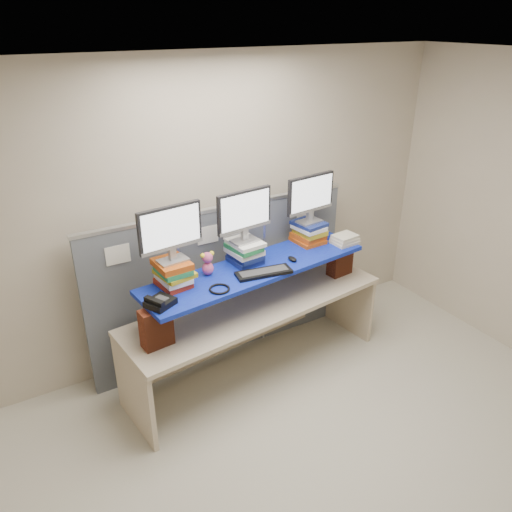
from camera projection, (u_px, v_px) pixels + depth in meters
room at (352, 313)px, 3.04m from camera, size 5.00×4.00×2.80m
cubicle_partition at (223, 282)px, 4.70m from camera, size 2.60×0.06×1.53m
desk at (256, 317)px, 4.48m from camera, size 2.51×0.98×0.74m
brick_pier_left at (156, 327)px, 3.78m from camera, size 0.25×0.15×0.32m
brick_pier_right at (340, 259)px, 4.84m from camera, size 0.25×0.15×0.32m
blue_board at (256, 268)px, 4.27m from camera, size 2.12×0.75×0.04m
book_stack_left at (173, 273)px, 3.91m from camera, size 0.30×0.33×0.22m
book_stack_center at (245, 252)px, 4.29m from camera, size 0.28×0.32×0.20m
book_stack_right at (309, 232)px, 4.68m from camera, size 0.29×0.32×0.20m
monitor_left at (170, 231)px, 3.75m from camera, size 0.52×0.17×0.45m
monitor_center at (244, 213)px, 4.13m from camera, size 0.52×0.17×0.45m
monitor_right at (311, 196)px, 4.53m from camera, size 0.52×0.17×0.45m
keyboard at (264, 272)px, 4.13m from camera, size 0.49×0.23×0.03m
mouse at (292, 259)px, 4.36m from camera, size 0.08×0.12×0.03m
desk_phone at (160, 302)px, 3.67m from camera, size 0.25×0.24×0.08m
headset at (219, 289)px, 3.89m from camera, size 0.17×0.17×0.02m
plush_toy at (208, 263)px, 4.08m from camera, size 0.12×0.09×0.20m
binder_stack at (345, 239)px, 4.68m from camera, size 0.25×0.20×0.08m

